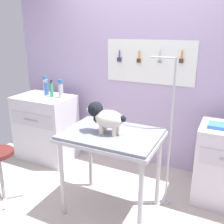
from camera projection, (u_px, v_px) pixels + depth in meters
name	position (u px, v px, depth m)	size (l,w,h in m)	color
ground	(100.00, 214.00, 2.71)	(4.40, 4.00, 0.04)	#B9AEA1
rear_wall_panel	(144.00, 83.00, 3.43)	(4.00, 0.11, 2.30)	#B5A2C8
grooming_table	(111.00, 141.00, 2.52)	(0.95, 0.68, 0.89)	#B7B7BC
grooming_arm	(169.00, 141.00, 2.64)	(0.30, 0.11, 1.60)	#B7B7BC
dog	(105.00, 117.00, 2.45)	(0.42, 0.20, 0.30)	silver
counter_left	(46.00, 127.00, 3.74)	(0.80, 0.58, 0.94)	silver
conditioner_bottle	(61.00, 90.00, 3.51)	(0.07, 0.07, 0.25)	#B3B3B5
spray_bottle_tall	(51.00, 90.00, 3.55)	(0.05, 0.05, 0.24)	#3A9D62
spray_bottle_short	(46.00, 88.00, 3.64)	(0.06, 0.06, 0.23)	#4068BE
shampoo_bottle	(45.00, 86.00, 3.75)	(0.06, 0.06, 0.25)	white
supply_tray	(221.00, 126.00, 2.63)	(0.24, 0.18, 0.04)	#3D76CC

